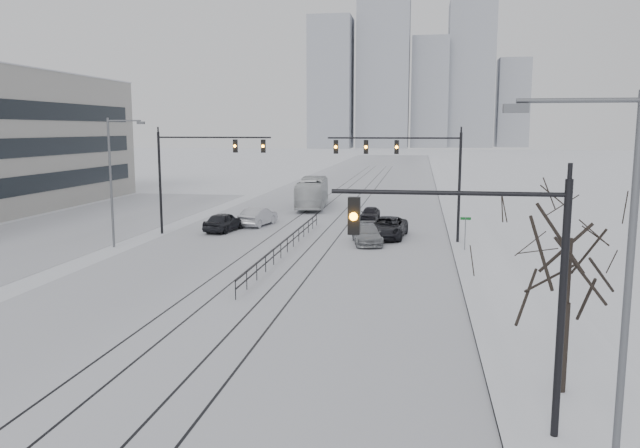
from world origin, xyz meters
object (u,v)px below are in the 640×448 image
(traffic_mast_near, at_px, (499,272))
(sedan_nb_right, at_px, (367,234))
(bare_tree, at_px, (569,255))
(sedan_sb_inner, at_px, (224,222))
(sedan_nb_far, at_px, (370,214))
(sedan_sb_outer, at_px, (258,217))
(box_truck, at_px, (312,193))
(sedan_nb_front, at_px, (387,228))

(traffic_mast_near, height_order, sedan_nb_right, traffic_mast_near)
(traffic_mast_near, bearing_deg, sedan_nb_right, 101.63)
(traffic_mast_near, bearing_deg, bare_tree, 51.24)
(sedan_sb_inner, height_order, sedan_nb_far, sedan_sb_inner)
(traffic_mast_near, relative_size, sedan_nb_far, 1.93)
(traffic_mast_near, height_order, sedan_sb_inner, traffic_mast_near)
(sedan_sb_outer, distance_m, box_truck, 13.25)
(traffic_mast_near, height_order, sedan_nb_front, traffic_mast_near)
(bare_tree, relative_size, box_truck, 0.54)
(sedan_sb_inner, height_order, sedan_sb_outer, sedan_sb_inner)
(sedan_sb_inner, relative_size, sedan_nb_right, 0.95)
(bare_tree, xyz_separation_m, sedan_sb_outer, (-18.13, 32.09, -3.71))
(sedan_sb_inner, height_order, box_truck, box_truck)
(sedan_sb_inner, bearing_deg, traffic_mast_near, 129.00)
(bare_tree, distance_m, box_truck, 47.82)
(box_truck, bearing_deg, sedan_nb_front, 112.01)
(traffic_mast_near, xyz_separation_m, bare_tree, (2.41, 3.00, -0.07))
(sedan_nb_front, bearing_deg, sedan_nb_far, 108.48)
(sedan_nb_right, xyz_separation_m, box_truck, (-7.49, 20.06, 0.86))
(sedan_sb_outer, distance_m, sedan_nb_front, 12.07)
(box_truck, bearing_deg, sedan_nb_far, 124.54)
(sedan_nb_right, bearing_deg, sedan_nb_front, 53.24)
(sedan_nb_right, bearing_deg, box_truck, 99.54)
(sedan_nb_front, xyz_separation_m, sedan_nb_right, (-1.33, -2.74, -0.09))
(sedan_nb_front, height_order, box_truck, box_truck)
(sedan_sb_outer, bearing_deg, sedan_nb_front, 169.37)
(bare_tree, bearing_deg, sedan_sb_outer, 119.46)
(traffic_mast_near, distance_m, sedan_nb_far, 40.62)
(sedan_nb_right, height_order, box_truck, box_truck)
(sedan_nb_far, relative_size, box_truck, 0.32)
(traffic_mast_near, distance_m, sedan_nb_right, 28.88)
(sedan_sb_outer, relative_size, sedan_nb_right, 0.98)
(sedan_sb_outer, bearing_deg, sedan_sb_inner, 70.21)
(traffic_mast_near, xyz_separation_m, sedan_nb_far, (-6.50, 39.90, -3.95))
(sedan_sb_outer, height_order, sedan_nb_right, sedan_sb_outer)
(bare_tree, distance_m, sedan_nb_front, 28.84)
(traffic_mast_near, distance_m, box_truck, 49.98)
(traffic_mast_near, xyz_separation_m, sedan_sb_inner, (-17.69, 31.70, -3.78))
(sedan_nb_right, bearing_deg, sedan_sb_inner, 151.96)
(bare_tree, bearing_deg, sedan_nb_far, 103.58)
(sedan_sb_inner, relative_size, sedan_nb_front, 0.81)
(traffic_mast_near, distance_m, sedan_sb_inner, 36.50)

